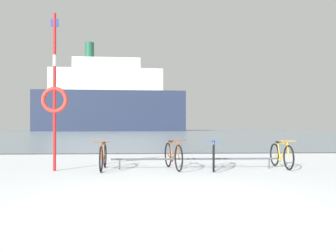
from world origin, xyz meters
TOP-DOWN VIEW (x-y plane):
  - ground at (0.00, 53.90)m, footprint 80.00×132.00m
  - bike_rack at (1.02, 4.43)m, footprint 4.60×0.06m
  - bicycle_0 at (-1.48, 4.37)m, footprint 0.46×1.74m
  - bicycle_1 at (0.41, 4.45)m, footprint 0.52×1.77m
  - bicycle_2 at (1.52, 4.33)m, footprint 0.51×1.77m
  - bicycle_3 at (3.49, 4.56)m, footprint 0.46×1.69m
  - rescue_post at (-2.74, 4.26)m, footprint 0.70×0.11m
  - ferry_ship at (-10.17, 85.77)m, footprint 37.40×14.23m

SIDE VIEW (x-z plane):
  - ground at x=0.00m, z-range -0.08..0.00m
  - bike_rack at x=1.02m, z-range 0.12..0.42m
  - bicycle_3 at x=3.49m, z-range -0.04..0.75m
  - bicycle_0 at x=-1.48m, z-range -0.04..0.76m
  - bicycle_2 at x=1.52m, z-range -0.04..0.78m
  - bicycle_1 at x=0.41m, z-range -0.04..0.79m
  - rescue_post at x=-2.74m, z-range -0.08..4.08m
  - ferry_ship at x=-10.17m, z-range -3.71..18.92m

